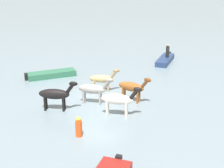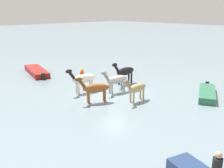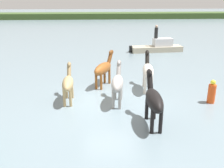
{
  "view_description": "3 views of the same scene",
  "coord_description": "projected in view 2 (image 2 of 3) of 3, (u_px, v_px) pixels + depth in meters",
  "views": [
    {
      "loc": [
        20.34,
        2.33,
        8.62
      ],
      "look_at": [
        -0.29,
        0.88,
        1.16
      ],
      "focal_mm": 52.93,
      "sensor_mm": 36.0,
      "label": 1
    },
    {
      "loc": [
        -12.85,
        12.9,
        6.08
      ],
      "look_at": [
        0.47,
        0.01,
        0.72
      ],
      "focal_mm": 41.54,
      "sensor_mm": 36.0,
      "label": 2
    },
    {
      "loc": [
        -0.64,
        -11.42,
        4.85
      ],
      "look_at": [
        0.11,
        -0.26,
        0.95
      ],
      "focal_mm": 40.82,
      "sensor_mm": 36.0,
      "label": 3
    }
  ],
  "objects": [
    {
      "name": "buoy_channel_marker",
      "position": [
        82.0,
        75.0,
        22.73
      ],
      "size": [
        0.36,
        0.36,
        1.14
      ],
      "color": "#E54C19",
      "rests_on": "ground_plane"
    },
    {
      "name": "ground_plane",
      "position": [
        117.0,
        95.0,
        19.18
      ],
      "size": [
        178.88,
        178.88,
        0.0
      ],
      "primitive_type": "plane",
      "color": "gray"
    },
    {
      "name": "horse_chestnut_trailing",
      "position": [
        95.0,
        88.0,
        17.27
      ],
      "size": [
        1.4,
        2.27,
        1.84
      ],
      "rotation": [
        0.0,
        0.0,
        1.1
      ],
      "color": "brown",
      "rests_on": "ground_plane"
    },
    {
      "name": "horse_dark_mare",
      "position": [
        83.0,
        79.0,
        19.41
      ],
      "size": [
        0.83,
        2.51,
        1.94
      ],
      "rotation": [
        0.0,
        0.0,
        1.43
      ],
      "color": "silver",
      "rests_on": "ground_plane"
    },
    {
      "name": "horse_lead",
      "position": [
        116.0,
        80.0,
        19.35
      ],
      "size": [
        0.82,
        2.37,
        1.83
      ],
      "rotation": [
        0.0,
        0.0,
        1.42
      ],
      "color": "#9E9993",
      "rests_on": "ground_plane"
    },
    {
      "name": "horse_dun_straggler",
      "position": [
        125.0,
        71.0,
        21.65
      ],
      "size": [
        0.63,
        2.5,
        1.95
      ],
      "rotation": [
        0.0,
        0.0,
        1.54
      ],
      "color": "black",
      "rests_on": "ground_plane"
    },
    {
      "name": "boat_motor_center",
      "position": [
        37.0,
        72.0,
        25.29
      ],
      "size": [
        5.09,
        2.56,
        0.74
      ],
      "rotation": [
        0.0,
        0.0,
        6.02
      ],
      "color": "maroon",
      "rests_on": "ground_plane"
    },
    {
      "name": "boat_launch_far",
      "position": [
        207.0,
        94.0,
        18.75
      ],
      "size": [
        2.72,
        3.99,
        0.72
      ],
      "rotation": [
        0.0,
        0.0,
        2.04
      ],
      "color": "#2D6B4C",
      "rests_on": "ground_plane"
    },
    {
      "name": "horse_mid_herd",
      "position": [
        136.0,
        88.0,
        17.54
      ],
      "size": [
        0.51,
        2.18,
        1.7
      ],
      "rotation": [
        0.0,
        0.0,
        1.57
      ],
      "color": "tan",
      "rests_on": "ground_plane"
    }
  ]
}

